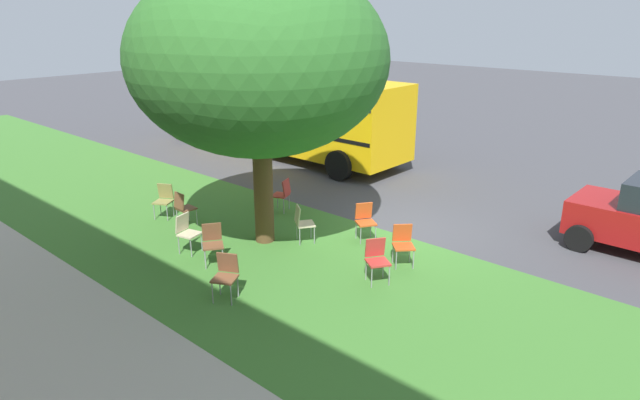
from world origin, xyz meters
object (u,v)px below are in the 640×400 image
street_tree (259,60)px  chair_3 (302,221)px  chair_0 (213,241)px  chair_9 (226,273)px  chair_2 (187,230)px  chair_8 (377,257)px  chair_1 (283,193)px  chair_7 (164,198)px  chair_5 (365,219)px  chair_6 (183,206)px  school_bus (278,106)px  chair_4 (403,242)px

street_tree → chair_3: (-0.72, -0.51, -3.57)m
chair_0 → chair_9: size_ratio=1.00×
chair_0 → chair_2: 0.89m
chair_2 → chair_8: 4.27m
chair_1 → chair_7: 3.06m
chair_5 → chair_6: 4.50m
chair_2 → chair_5: 4.03m
chair_0 → chair_8: bearing=-151.8°
school_bus → chair_0: bearing=127.5°
street_tree → school_bus: size_ratio=0.59×
chair_5 → chair_3: bearing=47.5°
chair_5 → chair_9: 3.92m
chair_4 → chair_9: (1.63, 3.37, 0.00)m
chair_9 → school_bus: bearing=-49.3°
street_tree → chair_4: size_ratio=6.97×
chair_1 → school_bus: school_bus is taller
chair_1 → chair_8: size_ratio=1.00×
school_bus → chair_9: bearing=130.7°
chair_4 → chair_9: bearing=64.2°
street_tree → chair_3: 3.68m
chair_4 → street_tree: bearing=18.5°
chair_5 → chair_7: 5.26m
chair_2 → chair_9: size_ratio=1.00×
chair_7 → chair_5: bearing=-154.7°
chair_9 → school_bus: 11.22m
chair_3 → chair_6: size_ratio=1.00×
chair_3 → chair_0: bearing=73.3°
chair_7 → chair_8: (-6.19, -0.73, 0.00)m
chair_0 → chair_1: (1.19, -3.24, 0.00)m
chair_7 → chair_1: bearing=-129.9°
chair_3 → chair_8: bearing=169.6°
chair_3 → chair_6: 3.13m
chair_7 → chair_9: 4.82m
chair_5 → chair_6: bearing=30.5°
chair_2 → chair_6: same height
chair_9 → chair_0: bearing=-29.1°
chair_7 → chair_8: 6.24m
chair_3 → chair_4: (-2.39, -0.53, 0.00)m
chair_1 → chair_4: same height
chair_4 → chair_6: (5.27, 1.74, 0.00)m
chair_9 → chair_7: bearing=-20.2°
school_bus → chair_8: bearing=145.9°
chair_3 → school_bus: 8.69m
chair_0 → chair_4: same height
street_tree → chair_6: street_tree is taller
chair_1 → chair_6: 2.61m
street_tree → chair_5: (-1.70, -1.59, -3.57)m
street_tree → school_bus: (5.80, -6.12, -2.33)m
chair_0 → chair_1: bearing=-69.9°
chair_1 → chair_0: bearing=110.1°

